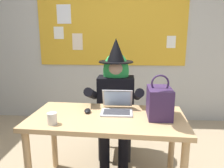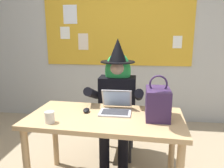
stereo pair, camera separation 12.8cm
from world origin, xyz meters
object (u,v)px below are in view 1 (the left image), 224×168
person_costumed (116,94)px  computer_mouse (88,111)px  chair_at_desk (116,113)px  handbag (159,102)px  desk_main (107,126)px  laptop (117,107)px  coffee_mug (52,119)px

person_costumed → computer_mouse: bearing=-25.3°
person_costumed → chair_at_desk: bearing=179.2°
handbag → desk_main: bearing=-176.9°
handbag → person_costumed: bearing=126.5°
laptop → handbag: size_ratio=0.77×
chair_at_desk → computer_mouse: bearing=-19.6°
person_costumed → computer_mouse: 0.56m
person_costumed → coffee_mug: person_costumed is taller
chair_at_desk → handbag: 0.87m
chair_at_desk → person_costumed: person_costumed is taller
coffee_mug → person_costumed: bearing=59.1°
computer_mouse → coffee_mug: coffee_mug is taller
computer_mouse → coffee_mug: size_ratio=1.09×
desk_main → person_costumed: bearing=85.7°
computer_mouse → handbag: bearing=-11.8°
computer_mouse → handbag: handbag is taller
desk_main → chair_at_desk: size_ratio=1.57×
person_costumed → handbag: size_ratio=3.72×
laptop → person_costumed: bearing=94.5°
chair_at_desk → handbag: bearing=32.2°
computer_mouse → coffee_mug: 0.37m
laptop → handbag: handbag is taller
desk_main → handbag: 0.51m
handbag → laptop: bearing=164.7°
chair_at_desk → handbag: (0.41, -0.68, 0.37)m
desk_main → person_costumed: person_costumed is taller
chair_at_desk → person_costumed: size_ratio=0.64×
person_costumed → laptop: person_costumed is taller
desk_main → coffee_mug: size_ratio=14.80×
person_costumed → laptop: bearing=4.5°
coffee_mug → desk_main: bearing=25.7°
chair_at_desk → laptop: bearing=4.7°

